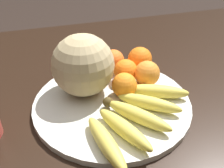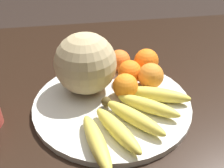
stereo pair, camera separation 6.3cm
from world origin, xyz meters
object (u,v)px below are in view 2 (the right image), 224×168
Objects in this scene: banana_bunch at (132,116)px; orange_front_left at (146,61)px; kitchen_table at (90,122)px; melon at (84,64)px; orange_mid_center at (125,86)px; fruit_bowl at (112,103)px; orange_back_left at (130,72)px; orange_front_right at (151,76)px; orange_back_right at (119,61)px.

banana_bunch is 0.23m from orange_front_left.
orange_front_left reaches higher than kitchen_table.
banana_bunch is (-0.09, 0.15, -0.06)m from melon.
fruit_bowl is at bearing 17.75° from orange_mid_center.
melon is 0.56× the size of banana_bunch.
banana_bunch is 3.95× the size of orange_front_left.
kitchen_table is 25.81× the size of orange_back_left.
fruit_bowl is 5.74× the size of orange_front_right.
banana_bunch is at bearing 79.20° from orange_back_left.
kitchen_table is 0.21m from orange_front_right.
banana_bunch is 0.10m from orange_mid_center.
orange_front_right is at bearing 174.81° from melon.
fruit_bowl is at bearing 161.67° from banana_bunch.
orange_front_left is (-0.09, -0.21, 0.02)m from banana_bunch.
orange_back_right is (0.02, -0.07, -0.00)m from orange_back_left.
orange_back_right reaches higher than fruit_bowl.
melon is at bearing -5.19° from orange_front_right.
orange_mid_center and orange_back_right have the same top height.
orange_front_left is at bearing 165.90° from orange_back_right.
banana_bunch is at bearing 109.61° from fruit_bowl.
orange_back_left is at bearing 103.29° from orange_back_right.
melon is (0.06, -0.06, 0.09)m from fruit_bowl.
kitchen_table is 4.27× the size of fruit_bowl.
fruit_bowl is 0.10m from orange_back_left.
kitchen_table is 10.65× the size of melon.
orange_front_right is 0.06m from orange_back_left.
orange_front_right is 1.07× the size of orange_mid_center.
kitchen_table is at bearing 46.51° from orange_back_right.
banana_bunch is at bearing 58.28° from orange_front_right.
banana_bunch is 4.31× the size of orange_back_right.
orange_back_left is (-0.03, -0.06, 0.00)m from orange_mid_center.
orange_mid_center is (-0.10, 0.05, -0.05)m from melon.
orange_front_left reaches higher than orange_back_right.
orange_front_left is 1.09× the size of orange_back_left.
kitchen_table is 0.19m from orange_back_right.
fruit_bowl is 1.40× the size of banana_bunch.
melon is at bearing -26.55° from orange_mid_center.
orange_front_left is at bearing -97.48° from orange_front_right.
melon reaches higher than orange_back_left.
fruit_bowl is 0.13m from orange_front_right.
orange_front_left is at bearing -153.38° from kitchen_table.
melon is at bearing 7.27° from orange_back_left.
banana_bunch is 4.30× the size of orange_back_left.
orange_back_left is at bearing 37.99° from orange_front_left.
kitchen_table is at bearing 19.77° from orange_back_left.
banana_bunch is at bearing 86.16° from orange_back_right.
fruit_bowl is 2.49× the size of melon.
orange_mid_center is 0.99× the size of orange_back_right.
melon is 2.43× the size of orange_back_right.
melon is 2.22× the size of orange_front_left.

